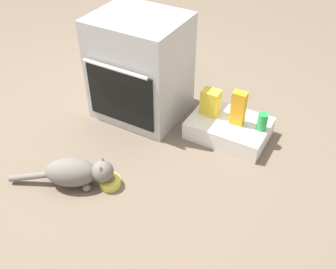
{
  "coord_description": "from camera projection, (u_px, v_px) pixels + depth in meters",
  "views": [
    {
      "loc": [
        1.32,
        -1.57,
        1.7
      ],
      "look_at": [
        0.45,
        -0.02,
        0.25
      ],
      "focal_mm": 41.57,
      "sensor_mm": 36.0,
      "label": 1
    }
  ],
  "objects": [
    {
      "name": "ground",
      "position": [
        113.0,
        141.0,
        2.64
      ],
      "size": [
        8.0,
        8.0,
        0.0
      ],
      "primitive_type": "plane",
      "color": "#6B5B4C"
    },
    {
      "name": "oven",
      "position": [
        140.0,
        68.0,
        2.68
      ],
      "size": [
        0.6,
        0.55,
        0.73
      ],
      "color": "#B7BABF",
      "rests_on": "ground"
    },
    {
      "name": "pantry_cabinet",
      "position": [
        229.0,
        128.0,
        2.64
      ],
      "size": [
        0.52,
        0.37,
        0.13
      ],
      "primitive_type": "cube",
      "color": "white",
      "rests_on": "ground"
    },
    {
      "name": "food_bowl",
      "position": [
        110.0,
        182.0,
        2.3
      ],
      "size": [
        0.13,
        0.13,
        0.08
      ],
      "color": "#D1D14C",
      "rests_on": "ground"
    },
    {
      "name": "cat",
      "position": [
        76.0,
        172.0,
        2.26
      ],
      "size": [
        0.58,
        0.34,
        0.19
      ],
      "rotation": [
        0.0,
        0.0,
        0.48
      ],
      "color": "slate",
      "rests_on": "ground"
    },
    {
      "name": "snack_bag",
      "position": [
        210.0,
        102.0,
        2.62
      ],
      "size": [
        0.12,
        0.09,
        0.18
      ],
      "primitive_type": "cube",
      "color": "yellow",
      "rests_on": "pantry_cabinet"
    },
    {
      "name": "juice_carton",
      "position": [
        238.0,
        108.0,
        2.51
      ],
      "size": [
        0.09,
        0.06,
        0.24
      ],
      "primitive_type": "cube",
      "color": "orange",
      "rests_on": "pantry_cabinet"
    },
    {
      "name": "soda_can",
      "position": [
        262.0,
        122.0,
        2.5
      ],
      "size": [
        0.07,
        0.07,
        0.12
      ],
      "primitive_type": "cylinder",
      "color": "green",
      "rests_on": "pantry_cabinet"
    }
  ]
}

